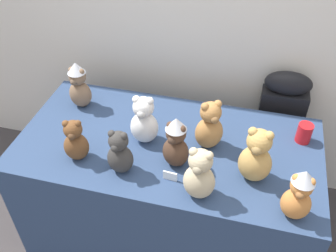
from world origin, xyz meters
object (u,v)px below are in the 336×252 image
(teddy_bear_cocoa, at_px, (176,143))
(party_cup_red, at_px, (304,133))
(teddy_bear_snow, at_px, (144,121))
(display_table, at_px, (168,189))
(teddy_bear_honey, at_px, (256,157))
(teddy_bear_chestnut, at_px, (75,141))
(teddy_bear_sand, at_px, (199,175))
(teddy_bear_ginger, at_px, (299,195))
(teddy_bear_mocha, at_px, (79,85))
(teddy_bear_charcoal, at_px, (120,153))
(teddy_bear_caramel, at_px, (210,126))
(instrument_case, at_px, (276,134))

(teddy_bear_cocoa, xyz_separation_m, party_cup_red, (0.63, 0.34, -0.09))
(teddy_bear_cocoa, height_order, teddy_bear_snow, teddy_bear_cocoa)
(party_cup_red, bearing_deg, display_table, -163.99)
(teddy_bear_honey, relative_size, teddy_bear_chestnut, 1.25)
(teddy_bear_honey, height_order, teddy_bear_sand, teddy_bear_honey)
(teddy_bear_cocoa, height_order, teddy_bear_ginger, teddy_bear_cocoa)
(teddy_bear_snow, bearing_deg, teddy_bear_ginger, -25.67)
(teddy_bear_mocha, xyz_separation_m, teddy_bear_charcoal, (0.41, -0.45, -0.03))
(display_table, height_order, party_cup_red, party_cup_red)
(display_table, bearing_deg, teddy_bear_ginger, -26.02)
(teddy_bear_chestnut, height_order, party_cup_red, teddy_bear_chestnut)
(teddy_bear_caramel, bearing_deg, teddy_bear_mocha, 135.94)
(instrument_case, bearing_deg, teddy_bear_cocoa, -128.13)
(teddy_bear_charcoal, height_order, teddy_bear_sand, teddy_bear_sand)
(teddy_bear_charcoal, bearing_deg, party_cup_red, 29.14)
(teddy_bear_ginger, relative_size, teddy_bear_sand, 0.99)
(teddy_bear_charcoal, distance_m, party_cup_red, 0.99)
(teddy_bear_snow, bearing_deg, display_table, 0.80)
(display_table, xyz_separation_m, teddy_bear_caramel, (0.21, 0.03, 0.52))
(instrument_case, xyz_separation_m, teddy_bear_charcoal, (-0.77, -0.79, 0.39))
(display_table, distance_m, teddy_bear_mocha, 0.81)
(teddy_bear_mocha, relative_size, teddy_bear_chestnut, 1.20)
(instrument_case, relative_size, teddy_bear_snow, 3.35)
(teddy_bear_snow, relative_size, teddy_bear_sand, 1.01)
(teddy_bear_charcoal, xyz_separation_m, teddy_bear_caramel, (0.39, 0.29, 0.02))
(teddy_bear_mocha, distance_m, teddy_bear_charcoal, 0.61)
(display_table, distance_m, party_cup_red, 0.85)
(teddy_bear_honey, distance_m, teddy_bear_ginger, 0.26)
(teddy_bear_chestnut, bearing_deg, teddy_bear_charcoal, -22.46)
(instrument_case, relative_size, teddy_bear_chestnut, 3.95)
(teddy_bear_snow, distance_m, teddy_bear_caramel, 0.34)
(teddy_bear_cocoa, distance_m, teddy_bear_charcoal, 0.28)
(teddy_bear_mocha, bearing_deg, teddy_bear_honey, -12.10)
(instrument_case, distance_m, teddy_bear_honey, 0.81)
(teddy_bear_chestnut, distance_m, teddy_bear_caramel, 0.68)
(teddy_bear_charcoal, relative_size, teddy_bear_honey, 0.82)
(teddy_bear_cocoa, xyz_separation_m, teddy_bear_snow, (-0.20, 0.13, -0.01))
(teddy_bear_chestnut, distance_m, party_cup_red, 1.20)
(teddy_bear_sand, xyz_separation_m, party_cup_red, (0.48, 0.51, -0.08))
(party_cup_red, bearing_deg, teddy_bear_chestnut, -159.27)
(teddy_bear_sand, relative_size, party_cup_red, 2.61)
(instrument_case, relative_size, teddy_bear_ginger, 3.42)
(teddy_bear_ginger, bearing_deg, teddy_bear_cocoa, 169.30)
(instrument_case, relative_size, teddy_bear_charcoal, 3.84)
(teddy_bear_snow, height_order, teddy_bear_honey, teddy_bear_honey)
(teddy_bear_mocha, relative_size, party_cup_red, 2.70)
(party_cup_red, bearing_deg, instrument_case, 106.87)
(instrument_case, height_order, teddy_bear_charcoal, teddy_bear_charcoal)
(teddy_bear_caramel, bearing_deg, teddy_bear_cocoa, -160.86)
(instrument_case, height_order, party_cup_red, instrument_case)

